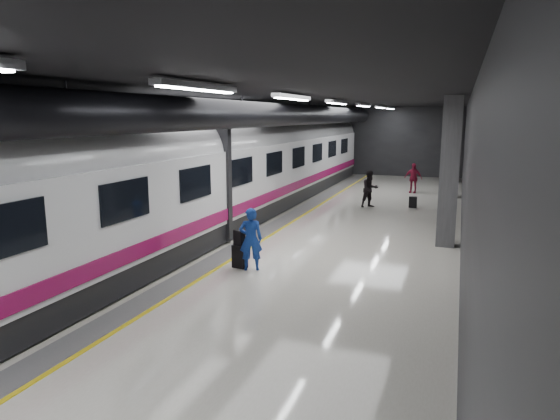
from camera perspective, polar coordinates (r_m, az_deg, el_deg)
The scene contains 9 objects.
ground at distance 15.01m, azimuth 0.41°, elevation -4.39°, with size 40.00×40.00×0.00m, color silver.
platform_hall at distance 15.50m, azimuth 0.61°, elevation 9.32°, with size 10.02×40.02×4.51m.
train at distance 15.98m, azimuth -10.65°, elevation 3.90°, with size 3.05×38.00×4.05m.
traveler_main at distance 12.77m, azimuth -3.36°, elevation -3.35°, with size 0.59×0.39×1.62m, color #1637AC.
suitcase_main at distance 13.11m, azimuth -4.62°, elevation -5.31°, with size 0.37×0.23×0.60m, color black.
shoulder_bag at distance 13.00m, azimuth -4.67°, elevation -3.17°, with size 0.30×0.16×0.40m, color black.
traveler_far_a at distance 21.93m, azimuth 10.25°, elevation 2.39°, with size 0.78×0.61×1.61m, color black.
traveler_far_b at distance 26.62m, azimuth 14.98°, elevation 3.55°, with size 0.90×0.37×1.53m, color maroon.
suitcase_far at distance 22.33m, azimuth 14.95°, elevation 0.87°, with size 0.33×0.21×0.48m, color black.
Camera 1 is at (4.83, -13.67, 3.90)m, focal length 32.00 mm.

